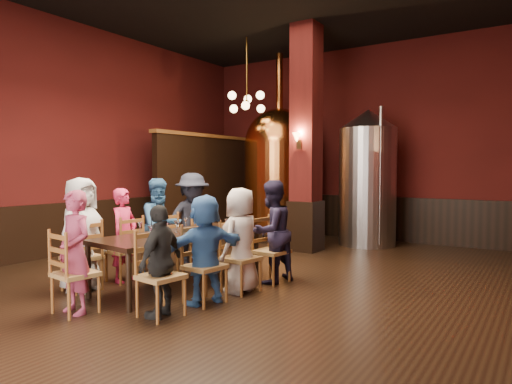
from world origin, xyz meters
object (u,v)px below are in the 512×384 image
Objects in this scene: dining_table at (180,238)px; person_1 at (124,235)px; copper_kettle at (279,171)px; person_0 at (81,234)px; person_2 at (160,226)px; steel_vessel at (368,178)px; rose_vase at (237,214)px.

person_1 reaches higher than dining_table.
person_1 is 0.32× the size of copper_kettle.
person_0 is 0.68m from person_1.
person_2 is 0.35× the size of copper_kettle.
steel_vessel is (1.03, 4.79, 0.77)m from dining_table.
rose_vase is at bearing -69.55° from copper_kettle.
copper_kettle is (-0.18, 4.84, 0.90)m from person_1.
rose_vase is at bearing -48.53° from person_2.
person_2 is (0.17, 1.32, -0.02)m from person_0.
person_0 is at bearing -89.01° from copper_kettle.
person_2 is at bearing -18.80° from person_0.
dining_table is at bearing -90.02° from person_1.
steel_vessel reaches higher than rose_vase.
rose_vase is at bearing -100.90° from steel_vessel.
person_1 is at bearing -18.80° from person_0.
copper_kettle is 2.11m from steel_vessel.
rose_vase reaches higher than dining_table.
steel_vessel reaches higher than dining_table.
steel_vessel is (1.84, 4.35, 0.71)m from person_2.
copper_kettle reaches higher than person_1.
person_0 is at bearing 158.76° from person_1.
steel_vessel is (2.10, 0.17, -0.12)m from copper_kettle.
copper_kettle is at bearing -12.00° from person_1.
dining_table is 0.86× the size of steel_vessel.
dining_table is 4.96m from steel_vessel.
person_2 is at bearing -86.45° from copper_kettle.
rose_vase is (1.36, -3.65, -0.62)m from copper_kettle.
copper_kettle is 1.49× the size of steel_vessel.
person_2 is 0.52× the size of steel_vessel.
person_1 is (0.08, 0.66, -0.08)m from person_0.
rose_vase is (1.18, 1.19, 0.28)m from person_1.
steel_vessel reaches higher than person_2.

